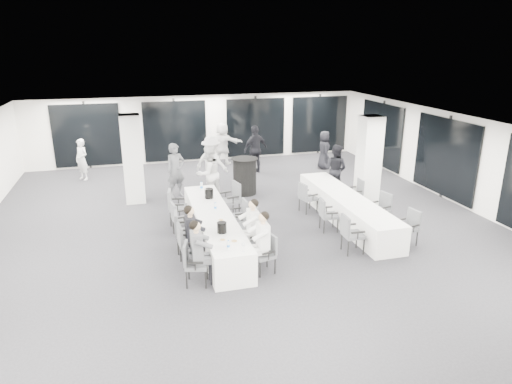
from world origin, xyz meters
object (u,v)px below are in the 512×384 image
Objects in this scene: chair_main_right_second at (257,236)px; chair_side_left_near at (350,232)px; chair_main_right_far at (232,197)px; standing_guest_d at (255,146)px; chair_main_right_mid at (249,222)px; standing_guest_h at (335,166)px; standing_guest_g at (82,157)px; chair_main_right_near at (267,251)px; standing_guest_a at (176,167)px; chair_side_right_near at (409,225)px; chair_main_right_fourth at (241,213)px; standing_guest_c at (211,159)px; banquet_table_main at (214,228)px; ice_bucket_far at (209,193)px; banquet_table_side at (346,209)px; standing_guest_b at (209,170)px; chair_side_left_mid at (326,213)px; chair_side_right_mid at (382,207)px; standing_guest_f at (222,140)px; chair_main_left_near at (192,261)px; chair_side_right_far at (356,191)px; chair_side_left_far at (306,196)px; chair_main_left_mid at (183,229)px; chair_main_left_second at (187,242)px; chair_main_left_fourth at (179,217)px; cocktail_table at (245,176)px; chair_main_left_far at (175,205)px; standing_guest_e at (324,148)px; ice_bucket_near at (222,228)px.

chair_side_left_near is at bearing -102.08° from chair_main_right_second.
chair_main_right_far is 0.48× the size of standing_guest_d.
standing_guest_h is at bearing -58.51° from chair_main_right_mid.
standing_guest_g reaches higher than chair_main_right_far.
standing_guest_a is at bearing 1.77° from chair_main_right_near.
chair_side_right_near is at bearing 141.00° from standing_guest_h.
standing_guest_d is (1.93, 8.00, 0.56)m from chair_main_right_near.
standing_guest_a is at bearing 18.57° from chair_main_right_fourth.
standing_guest_d is (2.00, 1.49, 0.02)m from standing_guest_c.
banquet_table_main is 18.21× the size of ice_bucket_far.
standing_guest_h reaches higher than banquet_table_side.
standing_guest_c is at bearing -129.59° from standing_guest_b.
chair_main_right_second reaches higher than chair_side_right_near.
chair_side_left_near is at bearing -126.80° from chair_main_right_mid.
chair_side_right_mid reaches higher than chair_side_left_mid.
chair_main_right_near is 0.96× the size of chair_main_right_second.
chair_main_left_near is at bearing 98.63° from standing_guest_f.
ice_bucket_far is at bearing 96.10° from chair_side_right_far.
banquet_table_main is 2.44× the size of standing_guest_b.
standing_guest_f is (1.36, 4.53, -0.02)m from standing_guest_b.
chair_main_right_fourth is at bearing -81.13° from chair_side_left_far.
chair_main_left_mid is at bearing -104.01° from chair_side_left_near.
banquet_table_side is at bearing 127.27° from chair_side_left_mid.
standing_guest_b reaches higher than chair_main_left_second.
banquet_table_side is 5.44× the size of chair_main_left_fourth.
standing_guest_a reaches higher than chair_side_right_mid.
cocktail_table is 6.31m from standing_guest_g.
chair_side_left_mid is (0.01, 1.41, -0.03)m from chair_side_left_near.
chair_side_right_mid is at bearing -95.27° from chair_main_right_mid.
chair_side_right_far is at bearing 142.46° from standing_guest_h.
ice_bucket_far is at bearing 84.79° from chair_main_left_far.
standing_guest_a is at bearing 167.61° from chair_main_left_fourth.
cocktail_table is 0.61× the size of standing_guest_f.
cocktail_table is 0.71× the size of standing_guest_g.
cocktail_table is at bearing -160.82° from chair_side_left_far.
standing_guest_e is (0.89, 4.55, 0.36)m from chair_side_right_far.
standing_guest_a is at bearing 14.21° from chair_main_right_second.
chair_side_right_near is 1.02× the size of chair_side_right_far.
chair_main_left_far is 3.80m from chair_main_right_near.
chair_main_left_far is at bearing -125.33° from chair_side_left_near.
chair_main_right_fourth is 4.09m from standing_guest_c.
standing_guest_c is at bearing 95.59° from standing_guest_f.
chair_side_left_mid is 0.43× the size of standing_guest_c.
chair_main_left_second is 1.08× the size of chair_side_left_far.
standing_guest_g is at bearing 32.92° from standing_guest_f.
cocktail_table is (1.70, 3.63, 0.25)m from banquet_table_main.
chair_main_left_far is at bearing 34.48° from chair_main_right_mid.
ice_bucket_far is (-0.74, -0.40, 0.31)m from chair_main_right_far.
ice_bucket_near is at bearing 150.88° from standing_guest_e.
chair_main_right_mid is at bearing 50.17° from standing_guest_d.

